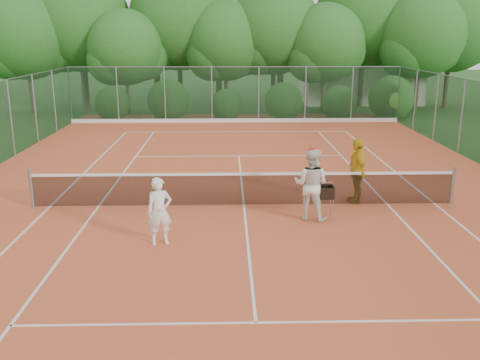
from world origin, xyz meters
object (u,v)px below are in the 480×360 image
at_px(player_center_grp, 311,184).
at_px(ball_hopper, 326,193).
at_px(player_white, 160,211).
at_px(player_yellow, 357,170).

bearing_deg(player_center_grp, ball_hopper, 12.77).
height_order(player_white, player_center_grp, player_center_grp).
xyz_separation_m(player_yellow, ball_hopper, (-1.12, -1.35, -0.25)).
height_order(player_white, ball_hopper, player_white).
distance_m(player_center_grp, ball_hopper, 0.50).
xyz_separation_m(player_white, ball_hopper, (4.14, 1.72, -0.10)).
bearing_deg(ball_hopper, player_center_grp, 170.10).
distance_m(player_center_grp, player_yellow, 2.11).
height_order(player_center_grp, ball_hopper, player_center_grp).
distance_m(player_white, player_yellow, 6.09).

